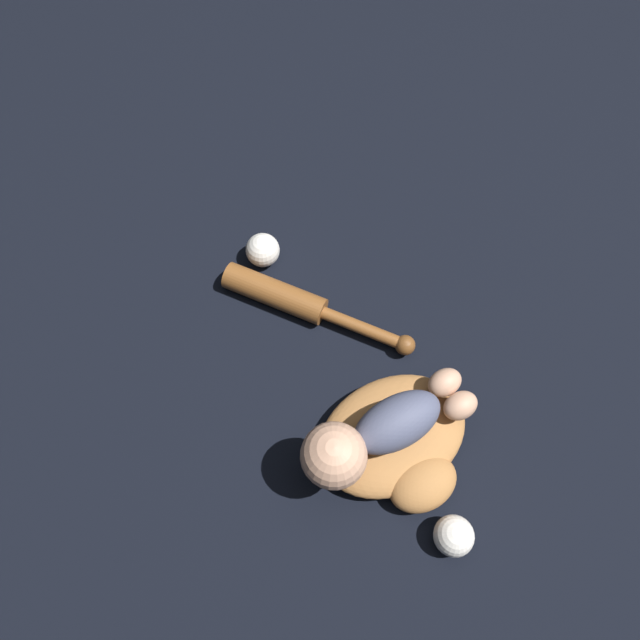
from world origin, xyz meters
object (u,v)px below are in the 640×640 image
Objects in this scene: baseball_glove at (397,442)px; baseball at (263,250)px; baseball_spare at (454,536)px; baby_figure at (374,434)px; baseball_bat at (296,302)px.

baseball is (0.10, -0.49, 0.00)m from baseball_glove.
baseball_spare is (-0.13, 0.68, -0.00)m from baseball.
baseball_spare is at bearing 100.59° from baseball.
baseball_spare is at bearing 110.65° from baby_figure.
baseball_bat is at bearing -85.54° from baby_figure.
baseball reaches higher than baseball_bat.
baby_figure reaches higher than baseball_glove.
baby_figure reaches higher than baseball_bat.
baseball is at bearing -79.41° from baseball_spare.
baby_figure is 0.23m from baseball_spare.
baseball is at bearing -79.66° from baseball_bat.
baseball is 1.02× the size of baseball_spare.
baseball_glove is 0.10m from baby_figure.
baseball_bat is 0.14m from baseball.
baseball reaches higher than baseball_glove.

